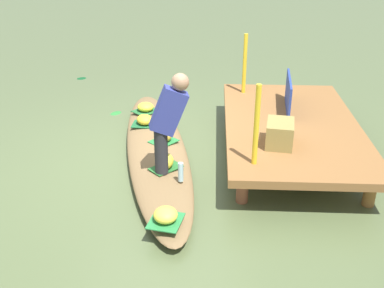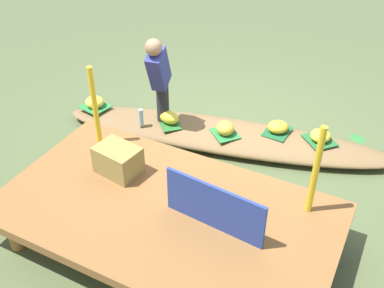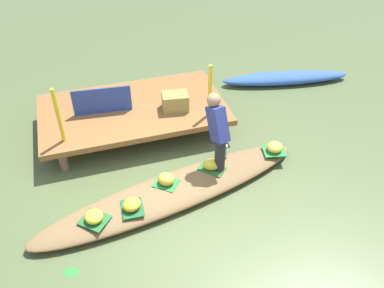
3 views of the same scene
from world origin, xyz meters
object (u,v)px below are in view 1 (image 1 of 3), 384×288
Objects in this scene: banana_bunch_2 at (166,162)px; banana_bunch_3 at (166,215)px; vendor_boat at (157,150)px; banana_bunch_4 at (163,136)px; banana_bunch_0 at (145,120)px; water_bottle at (181,172)px; market_banner at (288,94)px; produce_crate at (280,133)px; vendor_person at (168,119)px; banana_bunch_1 at (146,107)px.

banana_bunch_2 reaches higher than banana_bunch_3.
banana_bunch_4 is at bearing 114.14° from vendor_boat.
banana_bunch_4 is (0.57, 0.34, 0.01)m from banana_bunch_0.
water_bottle is 0.24× the size of market_banner.
vendor_boat is 2.06m from market_banner.
vendor_boat is 1.73m from produce_crate.
banana_bunch_3 is (2.43, 0.56, 0.00)m from banana_bunch_0.
banana_bunch_4 is (-1.86, -0.22, 0.01)m from banana_bunch_3.
water_bottle is 2.25m from market_banner.
vendor_boat is 3.50× the size of vendor_person.
produce_crate is (-1.30, 1.27, 0.33)m from banana_bunch_3.
banana_bunch_2 is 0.62m from vendor_person.
water_bottle is at bearing 36.18° from vendor_person.
banana_bunch_4 is at bearing -110.43° from produce_crate.
banana_bunch_3 is (1.11, 0.11, -0.01)m from banana_bunch_2.
banana_bunch_2 reaches higher than banana_bunch_0.
banana_bunch_3 is 0.21× the size of vendor_person.
market_banner is at bearing 92.03° from banana_bunch_0.
produce_crate is (1.20, -0.26, -0.08)m from market_banner.
vendor_person reaches higher than water_bottle.
banana_bunch_3 is at bearing -1.82° from vendor_boat.
vendor_boat is at bearing -157.45° from water_bottle.
banana_bunch_2 is (1.84, 0.51, 0.01)m from banana_bunch_1.
banana_bunch_3 is (2.95, 0.62, 0.00)m from banana_bunch_1.
banana_bunch_0 reaches higher than banana_bunch_1.
banana_bunch_4 is 1.91m from market_banner.
vendor_person is (1.93, 0.56, 0.62)m from banana_bunch_1.
market_banner reaches higher than produce_crate.
banana_bunch_3 reaches higher than vendor_boat.
vendor_boat is at bearing -63.37° from market_banner.
banana_bunch_0 is 0.27× the size of market_banner.
banana_bunch_0 is at bearing -149.16° from banana_bunch_4.
water_bottle is at bearing 10.84° from vendor_boat.
banana_bunch_1 is 2.53m from produce_crate.
banana_bunch_4 reaches higher than banana_bunch_0.
banana_bunch_1 is at bearing -164.57° from banana_bunch_2.
vendor_boat is 1.82m from banana_bunch_3.
produce_crate is (1.65, 1.89, 0.33)m from banana_bunch_1.
banana_bunch_1 is at bearing -159.85° from banana_bunch_4.
banana_bunch_1 is at bearing -96.43° from market_banner.
water_bottle reaches higher than vendor_boat.
water_bottle is at bearing 22.01° from banana_bunch_0.
vendor_boat is at bearing -170.11° from banana_bunch_3.
vendor_boat is 9.73× the size of produce_crate.
banana_bunch_2 is at bearing 15.43° from banana_bunch_1.
banana_bunch_1 is 2.24m from market_banner.
produce_crate is (-0.49, 1.17, 0.29)m from water_bottle.
produce_crate is at bearing 112.71° from water_bottle.
water_bottle reaches higher than banana_bunch_0.
banana_bunch_0 reaches higher than vendor_boat.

